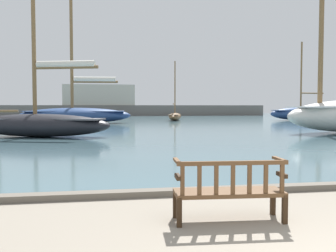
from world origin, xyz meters
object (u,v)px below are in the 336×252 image
sailboat_centre_channel (75,113)px  sailboat_mid_starboard (302,113)px  sailboat_distant_harbor (38,120)px  sailboat_nearest_port (175,116)px  park_bench (229,190)px

sailboat_centre_channel → sailboat_mid_starboard: 26.54m
sailboat_mid_starboard → sailboat_centre_channel: bearing=-170.5°
sailboat_mid_starboard → sailboat_distant_harbor: bearing=-142.2°
sailboat_mid_starboard → sailboat_nearest_port: bearing=173.9°
sailboat_distant_harbor → park_bench: bearing=-71.2°
sailboat_nearest_port → sailboat_centre_channel: bearing=-151.2°
sailboat_nearest_port → sailboat_mid_starboard: (15.25, -1.62, 0.32)m
park_bench → sailboat_nearest_port: size_ratio=0.23×
park_bench → sailboat_distant_harbor: bearing=108.8°
sailboat_centre_channel → sailboat_nearest_port: bearing=28.8°
sailboat_centre_channel → sailboat_mid_starboard: (26.17, 4.39, -0.17)m
sailboat_centre_channel → sailboat_distant_harbor: size_ratio=1.34×
sailboat_centre_channel → sailboat_nearest_port: sailboat_centre_channel is taller
park_bench → sailboat_distant_harbor: (-5.31, 15.61, 0.48)m
sailboat_centre_channel → sailboat_nearest_port: size_ratio=2.08×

